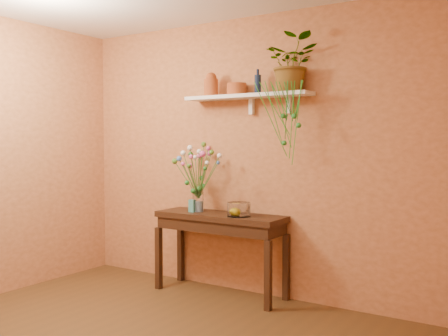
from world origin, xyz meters
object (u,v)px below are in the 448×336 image
object	(u,v)px
terracotta_jug	(211,85)
glass_bowl	(239,210)
sideboard	(220,225)
spider_plant	(293,64)
blue_bottle	(258,84)
glass_vase	(198,202)
bouquet	(197,164)

from	to	relation	value
terracotta_jug	glass_bowl	world-z (taller)	terracotta_jug
sideboard	glass_bowl	world-z (taller)	glass_bowl
spider_plant	glass_bowl	size ratio (longest dim) A/B	2.33
blue_bottle	spider_plant	bearing A→B (deg)	0.42
sideboard	terracotta_jug	size ratio (longest dim) A/B	5.60
terracotta_jug	glass_vase	bearing A→B (deg)	-143.41
terracotta_jug	blue_bottle	world-z (taller)	terracotta_jug
terracotta_jug	bouquet	xyz separation A→B (m)	(-0.12, -0.08, -0.78)
glass_bowl	glass_vase	bearing A→B (deg)	174.37
blue_bottle	bouquet	world-z (taller)	blue_bottle
blue_bottle	spider_plant	distance (m)	0.39
sideboard	glass_bowl	bearing A→B (deg)	-12.24
sideboard	glass_vase	world-z (taller)	glass_vase
glass_vase	glass_bowl	world-z (taller)	glass_vase
spider_plant	glass_vase	xyz separation A→B (m)	(-0.97, -0.12, -1.30)
glass_bowl	sideboard	bearing A→B (deg)	167.76
spider_plant	glass_vase	size ratio (longest dim) A/B	2.27
terracotta_jug	glass_bowl	bearing A→B (deg)	-17.84
sideboard	glass_vase	size ratio (longest dim) A/B	5.81
sideboard	blue_bottle	bearing A→B (deg)	18.29
terracotta_jug	spider_plant	distance (m)	0.87
glass_vase	sideboard	bearing A→B (deg)	0.69
terracotta_jug	glass_bowl	size ratio (longest dim) A/B	1.07
sideboard	blue_bottle	xyz separation A→B (m)	(0.35, 0.12, 1.35)
sideboard	glass_vase	bearing A→B (deg)	-179.31
terracotta_jug	spider_plant	bearing A→B (deg)	2.84
bouquet	sideboard	bearing A→B (deg)	0.73
glass_vase	bouquet	world-z (taller)	bouquet
bouquet	blue_bottle	bearing A→B (deg)	10.84
glass_bowl	terracotta_jug	bearing A→B (deg)	162.16
terracotta_jug	bouquet	bearing A→B (deg)	-146.07
sideboard	glass_bowl	distance (m)	0.30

